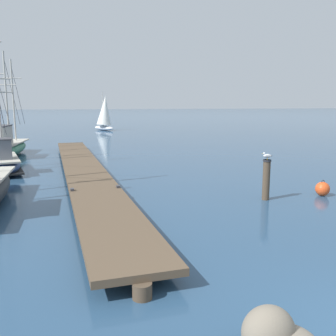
% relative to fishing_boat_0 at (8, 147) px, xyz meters
% --- Properties ---
extents(floating_dock, '(3.44, 23.67, 0.53)m').
position_rel_fishing_boat_0_xyz_m(floating_dock, '(4.66, -7.92, -0.32)').
color(floating_dock, brown).
rests_on(floating_dock, ground).
extents(fishing_boat_0, '(2.09, 8.58, 6.67)m').
position_rel_fishing_boat_0_xyz_m(fishing_boat_0, '(0.00, 0.00, 0.00)').
color(fishing_boat_0, '#337556').
rests_on(fishing_boat_0, ground).
extents(fishing_boat_1, '(2.49, 6.77, 7.12)m').
position_rel_fishing_boat_0_xyz_m(fishing_boat_1, '(0.74, -5.73, -0.12)').
color(fishing_boat_1, navy).
rests_on(fishing_boat_1, ground).
extents(mooring_piling, '(0.30, 0.30, 1.46)m').
position_rel_fishing_boat_0_xyz_m(mooring_piling, '(10.97, -13.73, 0.09)').
color(mooring_piling, '#4C3D2D').
rests_on(mooring_piling, ground).
extents(perched_seagull, '(0.38, 0.18, 0.27)m').
position_rel_fishing_boat_0_xyz_m(perched_seagull, '(10.97, -13.73, 0.93)').
color(perched_seagull, gold).
rests_on(perched_seagull, mooring_piling).
extents(mooring_buoy, '(0.53, 0.53, 0.60)m').
position_rel_fishing_boat_0_xyz_m(mooring_buoy, '(13.32, -13.69, -0.41)').
color(mooring_buoy, '#E04C1E').
rests_on(mooring_buoy, ground).
extents(distant_sailboat, '(2.92, 3.57, 4.82)m').
position_rel_fishing_boat_0_xyz_m(distant_sailboat, '(7.72, 22.24, 1.44)').
color(distant_sailboat, silver).
rests_on(distant_sailboat, ground).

